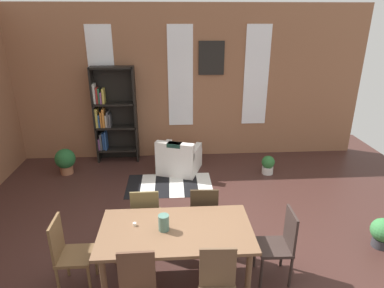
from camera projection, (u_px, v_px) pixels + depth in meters
ground_plane at (191, 262)px, 4.47m from camera, size 9.71×9.71×0.00m
back_wall_brick at (180, 84)px, 7.39m from camera, size 8.27×0.12×3.39m
window_pane_0 at (102, 78)px, 7.16m from camera, size 0.55×0.02×2.20m
window_pane_1 at (180, 77)px, 7.26m from camera, size 0.55×0.02×2.20m
window_pane_2 at (256, 76)px, 7.36m from camera, size 0.55×0.02×2.20m
dining_table at (176, 235)px, 3.92m from camera, size 1.81×0.96×0.77m
vase_on_table at (164, 223)px, 3.85m from camera, size 0.13×0.13×0.20m
tealight_candle_0 at (135, 224)px, 3.95m from camera, size 0.04×0.04×0.04m
dining_chair_far_right at (204, 213)px, 4.67m from camera, size 0.42×0.42×0.95m
dining_chair_head_left at (68, 252)px, 3.91m from camera, size 0.40×0.40×0.95m
dining_chair_head_right at (280, 243)px, 4.06m from camera, size 0.41×0.41×0.95m
dining_chair_far_left at (146, 215)px, 4.62m from camera, size 0.40×0.40×0.95m
bookshelf_tall at (112, 116)px, 7.29m from camera, size 0.93×0.31×2.13m
armchair_white at (179, 159)px, 7.01m from camera, size 1.02×1.02×0.75m
potted_plant_by_shelf at (65, 160)px, 6.90m from camera, size 0.42×0.42×0.55m
potted_plant_corner at (268, 164)px, 6.93m from camera, size 0.27×0.27×0.40m
potted_plant_window at (383, 232)px, 4.70m from camera, size 0.34×0.34×0.45m
striped_rug at (169, 185)px, 6.51m from camera, size 1.67×0.99×0.01m
framed_picture at (211, 58)px, 7.15m from camera, size 0.56×0.03×0.72m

